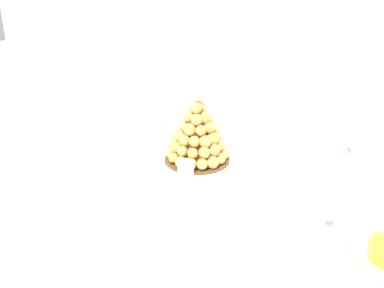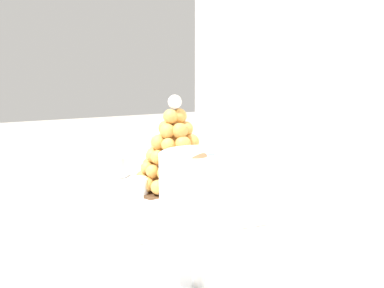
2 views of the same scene
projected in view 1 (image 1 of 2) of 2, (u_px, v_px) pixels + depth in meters
The scene contains 8 objects.
buffet_table at pixel (222, 221), 1.44m from camera, with size 1.33×0.78×0.73m.
serving_tray at pixel (200, 167), 1.51m from camera, with size 0.54×0.34×0.02m.
croquembouche at pixel (197, 135), 1.51m from camera, with size 0.23×0.23×0.25m.
dessert_cup_left at pixel (136, 154), 1.53m from camera, with size 0.06×0.06×0.06m.
dessert_cup_mid_left at pixel (186, 169), 1.44m from camera, with size 0.05×0.05×0.05m.
dessert_cup_centre at pixel (244, 185), 1.34m from camera, with size 0.06×0.06×0.05m.
macaron_goblet at pixel (336, 177), 1.15m from camera, with size 0.12×0.12×0.24m.
wine_glass at pixel (159, 117), 1.61m from camera, with size 0.08×0.08×0.17m.
Camera 1 is at (0.56, -1.08, 1.41)m, focal length 41.99 mm.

